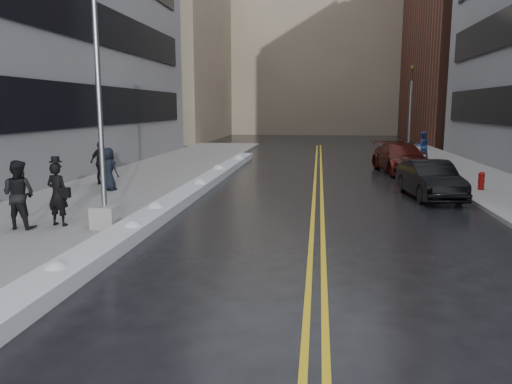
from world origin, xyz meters
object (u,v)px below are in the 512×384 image
(traffic_signal, at_px, (410,108))
(pedestrian_d, at_px, (102,163))
(fire_hydrant, at_px, (481,180))
(pedestrian_b, at_px, (19,195))
(car_black, at_px, (430,180))
(pedestrian_fedora, at_px, (58,194))
(pedestrian_c, at_px, (108,169))
(car_maroon, at_px, (401,158))
(lamppost, at_px, (101,141))
(pedestrian_east, at_px, (422,146))

(traffic_signal, xyz_separation_m, pedestrian_d, (-15.22, -14.53, -2.32))
(fire_hydrant, distance_m, traffic_signal, 14.30)
(traffic_signal, height_order, pedestrian_b, traffic_signal)
(car_black, bearing_deg, traffic_signal, 77.27)
(fire_hydrant, distance_m, pedestrian_fedora, 15.82)
(pedestrian_fedora, distance_m, pedestrian_c, 6.00)
(pedestrian_b, height_order, car_maroon, pedestrian_b)
(pedestrian_fedora, distance_m, pedestrian_b, 0.98)
(lamppost, distance_m, car_maroon, 17.58)
(pedestrian_east, distance_m, car_black, 12.96)
(pedestrian_east, bearing_deg, car_black, 72.58)
(traffic_signal, bearing_deg, fire_hydrant, -87.95)
(fire_hydrant, bearing_deg, pedestrian_east, 90.46)
(lamppost, xyz_separation_m, fire_hydrant, (12.30, 8.00, -1.98))
(pedestrian_d, bearing_deg, pedestrian_east, -130.61)
(car_maroon, bearing_deg, traffic_signal, 70.54)
(lamppost, distance_m, car_black, 12.13)
(fire_hydrant, height_order, pedestrian_b, pedestrian_b)
(lamppost, bearing_deg, pedestrian_b, -170.41)
(pedestrian_d, bearing_deg, pedestrian_c, 134.24)
(pedestrian_fedora, xyz_separation_m, pedestrian_east, (13.59, 19.32, 0.00))
(lamppost, relative_size, pedestrian_fedora, 4.29)
(fire_hydrant, height_order, pedestrian_fedora, pedestrian_fedora)
(lamppost, relative_size, car_maroon, 1.42)
(pedestrian_c, relative_size, car_maroon, 0.32)
(pedestrian_c, relative_size, car_black, 0.39)
(pedestrian_b, distance_m, car_maroon, 19.18)
(car_black, xyz_separation_m, car_maroon, (0.12, 7.65, 0.07))
(pedestrian_east, xyz_separation_m, car_black, (-2.20, -12.77, -0.33))
(fire_hydrant, bearing_deg, traffic_signal, 92.05)
(lamppost, height_order, pedestrian_east, lamppost)
(lamppost, bearing_deg, pedestrian_fedora, 177.49)
(fire_hydrant, distance_m, pedestrian_d, 15.74)
(pedestrian_east, xyz_separation_m, car_maroon, (-2.08, -5.12, -0.26))
(pedestrian_b, bearing_deg, traffic_signal, -118.17)
(pedestrian_c, distance_m, pedestrian_east, 19.89)
(pedestrian_b, distance_m, pedestrian_c, 6.35)
(pedestrian_d, xyz_separation_m, car_black, (13.42, -0.85, -0.37))
(pedestrian_east, relative_size, car_black, 0.41)
(pedestrian_fedora, xyz_separation_m, car_maroon, (11.50, 14.20, -0.26))
(fire_hydrant, relative_size, pedestrian_d, 0.39)
(pedestrian_b, xyz_separation_m, pedestrian_east, (14.46, 19.76, -0.04))
(traffic_signal, distance_m, pedestrian_c, 21.60)
(lamppost, xyz_separation_m, traffic_signal, (11.80, 22.00, 0.87))
(traffic_signal, bearing_deg, pedestrian_fedora, -120.99)
(car_black, bearing_deg, pedestrian_c, 176.90)
(pedestrian_east, bearing_deg, traffic_signal, -88.76)
(pedestrian_d, relative_size, car_maroon, 0.35)
(fire_hydrant, relative_size, pedestrian_east, 0.41)
(pedestrian_d, bearing_deg, pedestrian_b, 110.50)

